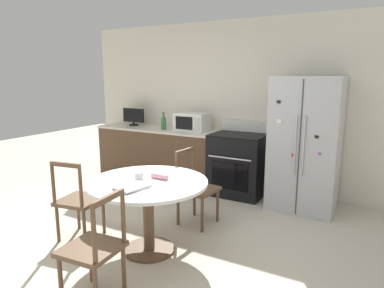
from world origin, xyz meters
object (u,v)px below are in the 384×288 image
at_px(oven_range, 238,164).
at_px(refrigerator, 306,144).
at_px(candle_glass, 139,177).
at_px(dining_chair_near, 94,249).
at_px(counter_bottle, 164,123).
at_px(dining_chair_left, 78,201).
at_px(dining_chair_far, 196,189).
at_px(microwave, 192,122).
at_px(countertop_tv, 134,116).

bearing_deg(oven_range, refrigerator, -3.85).
bearing_deg(candle_glass, dining_chair_near, -77.31).
distance_m(refrigerator, counter_bottle, 2.27).
bearing_deg(oven_range, candle_glass, -96.48).
xyz_separation_m(refrigerator, candle_glass, (-1.20, -2.02, -0.10)).
xyz_separation_m(refrigerator, oven_range, (-0.97, 0.07, -0.41)).
distance_m(dining_chair_left, candle_glass, 0.82).
bearing_deg(refrigerator, dining_chair_far, -131.29).
height_order(dining_chair_near, candle_glass, dining_chair_near).
height_order(refrigerator, microwave, refrigerator).
height_order(microwave, countertop_tv, countertop_tv).
bearing_deg(dining_chair_far, dining_chair_left, -37.35).
xyz_separation_m(microwave, dining_chair_left, (-0.15, -2.26, -0.61)).
relative_size(oven_range, candle_glass, 12.13).
height_order(microwave, candle_glass, microwave).
bearing_deg(oven_range, dining_chair_far, -92.54).
bearing_deg(counter_bottle, dining_chair_left, -81.51).
bearing_deg(dining_chair_far, oven_range, -176.88).
relative_size(microwave, dining_chair_left, 0.57).
distance_m(microwave, countertop_tv, 1.20).
bearing_deg(counter_bottle, oven_range, 2.44).
bearing_deg(refrigerator, counter_bottle, 179.75).
relative_size(refrigerator, candle_glass, 19.81).
bearing_deg(dining_chair_far, refrigerator, 144.36).
bearing_deg(dining_chair_far, counter_bottle, -127.71).
xyz_separation_m(oven_range, dining_chair_left, (-0.97, -2.21, -0.03)).
distance_m(oven_range, microwave, 1.00).
relative_size(dining_chair_near, dining_chair_far, 1.00).
bearing_deg(refrigerator, countertop_tv, 177.23).
xyz_separation_m(microwave, dining_chair_far, (0.77, -1.28, -0.61)).
bearing_deg(counter_bottle, countertop_tv, 169.53).
bearing_deg(dining_chair_far, countertop_tv, -117.90).
xyz_separation_m(microwave, counter_bottle, (-0.47, -0.10, -0.04)).
relative_size(oven_range, dining_chair_left, 1.20).
distance_m(dining_chair_far, candle_glass, 0.94).
xyz_separation_m(oven_range, dining_chair_near, (-0.05, -2.90, -0.03)).
bearing_deg(candle_glass, counter_bottle, 117.57).
distance_m(counter_bottle, dining_chair_far, 1.80).
height_order(countertop_tv, candle_glass, countertop_tv).
distance_m(dining_chair_near, dining_chair_far, 1.67).
height_order(microwave, dining_chair_near, microwave).
relative_size(microwave, countertop_tv, 1.22).
relative_size(refrigerator, oven_range, 1.63).
bearing_deg(dining_chair_far, dining_chair_near, 5.68).
xyz_separation_m(countertop_tv, dining_chair_left, (1.05, -2.29, -0.63)).
xyz_separation_m(refrigerator, counter_bottle, (-2.26, 0.01, 0.12)).
distance_m(microwave, dining_chair_near, 3.11).
height_order(refrigerator, counter_bottle, refrigerator).
distance_m(microwave, counter_bottle, 0.49).
height_order(oven_range, counter_bottle, counter_bottle).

